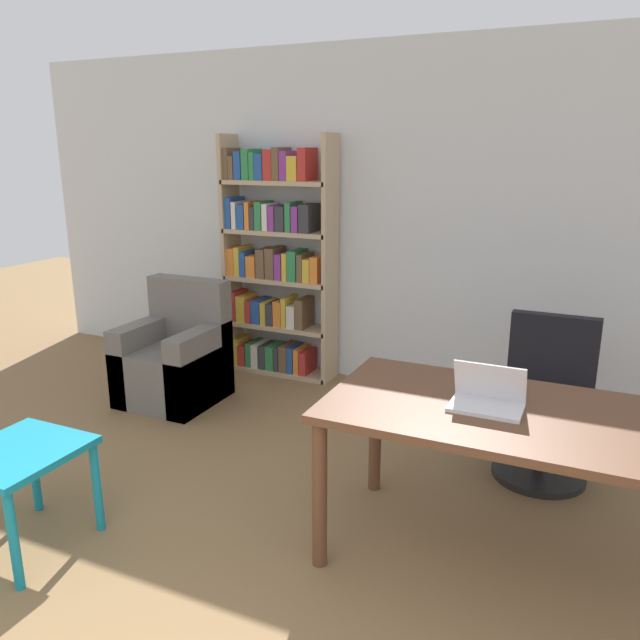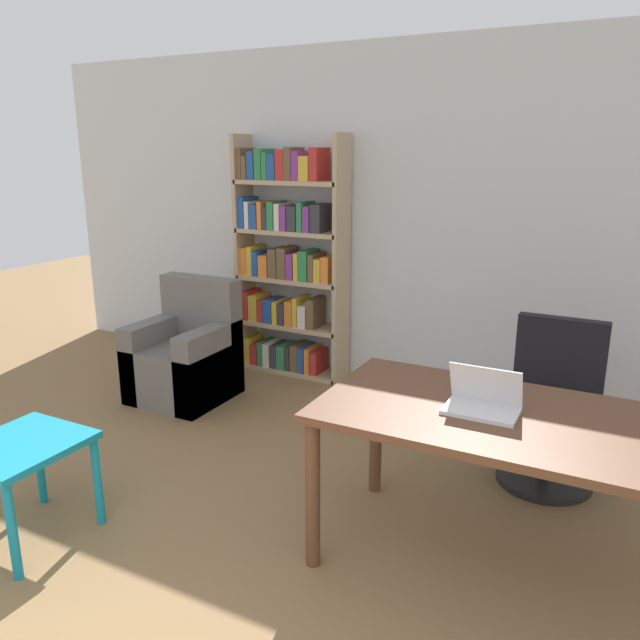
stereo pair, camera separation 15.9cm
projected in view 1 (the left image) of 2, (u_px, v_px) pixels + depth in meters
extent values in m
cube|color=silver|center=(458.00, 224.00, 4.74)|extent=(8.00, 0.06, 2.70)
cube|color=brown|center=(528.00, 417.00, 2.75)|extent=(1.80, 0.88, 0.04)
cylinder|color=brown|center=(320.00, 495.00, 2.86)|extent=(0.07, 0.07, 0.74)
cylinder|color=brown|center=(375.00, 430.00, 3.52)|extent=(0.07, 0.07, 0.74)
cube|color=silver|center=(486.00, 408.00, 2.78)|extent=(0.32, 0.20, 0.02)
cube|color=silver|center=(490.00, 382.00, 2.81)|extent=(0.32, 0.09, 0.19)
cube|color=navy|center=(490.00, 381.00, 2.81)|extent=(0.29, 0.07, 0.17)
cylinder|color=black|center=(538.00, 473.00, 3.75)|extent=(0.54, 0.54, 0.04)
cylinder|color=#262626|center=(541.00, 445.00, 3.70)|extent=(0.06, 0.06, 0.33)
cube|color=black|center=(544.00, 412.00, 3.64)|extent=(0.54, 0.54, 0.10)
cube|color=black|center=(553.00, 353.00, 3.76)|extent=(0.51, 0.08, 0.48)
cube|color=teal|center=(18.00, 453.00, 2.97)|extent=(0.51, 0.57, 0.04)
cylinder|color=teal|center=(14.00, 541.00, 2.73)|extent=(0.04, 0.04, 0.49)
cylinder|color=teal|center=(34.00, 469.00, 3.34)|extent=(0.04, 0.04, 0.49)
cylinder|color=teal|center=(97.00, 487.00, 3.16)|extent=(0.04, 0.04, 0.49)
cube|color=#66605B|center=(173.00, 374.00, 4.83)|extent=(0.68, 0.68, 0.43)
cube|color=#66605B|center=(190.00, 309.00, 4.93)|extent=(0.68, 0.16, 0.49)
cube|color=#66605B|center=(145.00, 359.00, 4.91)|extent=(0.16, 0.68, 0.61)
cube|color=#66605B|center=(201.00, 368.00, 4.70)|extent=(0.16, 0.68, 0.61)
cube|color=tan|center=(231.00, 255.00, 5.43)|extent=(0.04, 0.28, 2.02)
cube|color=tan|center=(330.00, 262.00, 5.05)|extent=(0.04, 0.28, 2.02)
cube|color=tan|center=(281.00, 370.00, 5.51)|extent=(0.94, 0.28, 0.04)
cube|color=gold|center=(240.00, 349.00, 5.64)|extent=(0.08, 0.24, 0.23)
cube|color=#B72D28|center=(248.00, 353.00, 5.61)|extent=(0.07, 0.24, 0.18)
cube|color=#2D7F47|center=(255.00, 352.00, 5.58)|extent=(0.05, 0.24, 0.21)
cube|color=silver|center=(261.00, 353.00, 5.56)|extent=(0.07, 0.24, 0.21)
cube|color=#333338|center=(268.00, 355.00, 5.53)|extent=(0.07, 0.24, 0.21)
cube|color=#2D7F47|center=(275.00, 356.00, 5.50)|extent=(0.08, 0.24, 0.21)
cube|color=#333338|center=(282.00, 356.00, 5.47)|extent=(0.04, 0.24, 0.21)
cube|color=brown|center=(288.00, 356.00, 5.44)|extent=(0.07, 0.24, 0.23)
cube|color=#234C99|center=(295.00, 358.00, 5.41)|extent=(0.05, 0.24, 0.23)
cube|color=orange|center=(302.00, 359.00, 5.39)|extent=(0.05, 0.24, 0.22)
cube|color=#B72D28|center=(308.00, 361.00, 5.37)|extent=(0.06, 0.24, 0.20)
cube|color=tan|center=(280.00, 326.00, 5.40)|extent=(0.94, 0.28, 0.04)
cube|color=#B72D28|center=(238.00, 305.00, 5.53)|extent=(0.07, 0.24, 0.25)
cube|color=gold|center=(247.00, 307.00, 5.50)|extent=(0.09, 0.24, 0.23)
cube|color=#B72D28|center=(254.00, 310.00, 5.47)|extent=(0.05, 0.24, 0.19)
cube|color=#234C99|center=(261.00, 310.00, 5.44)|extent=(0.08, 0.24, 0.20)
cube|color=gold|center=(269.00, 311.00, 5.41)|extent=(0.05, 0.24, 0.20)
cube|color=#333338|center=(275.00, 313.00, 5.39)|extent=(0.06, 0.24, 0.19)
cube|color=orange|center=(283.00, 312.00, 5.35)|extent=(0.07, 0.24, 0.22)
cube|color=gold|center=(289.00, 311.00, 5.32)|extent=(0.04, 0.24, 0.25)
cube|color=silver|center=(296.00, 315.00, 5.31)|extent=(0.07, 0.24, 0.19)
cube|color=brown|center=(305.00, 312.00, 5.27)|extent=(0.07, 0.24, 0.25)
cube|color=tan|center=(279.00, 280.00, 5.29)|extent=(0.94, 0.28, 0.04)
cube|color=orange|center=(237.00, 261.00, 5.42)|extent=(0.07, 0.24, 0.24)
cube|color=gold|center=(243.00, 260.00, 5.40)|extent=(0.05, 0.24, 0.25)
cube|color=#234C99|center=(249.00, 263.00, 5.38)|extent=(0.05, 0.24, 0.21)
cube|color=orange|center=(257.00, 265.00, 5.35)|extent=(0.09, 0.24, 0.18)
cube|color=brown|center=(266.00, 262.00, 5.30)|extent=(0.08, 0.24, 0.25)
cube|color=brown|center=(276.00, 262.00, 5.27)|extent=(0.08, 0.24, 0.26)
cube|color=#7F338C|center=(284.00, 266.00, 5.24)|extent=(0.06, 0.24, 0.22)
cube|color=gold|center=(290.00, 266.00, 5.21)|extent=(0.04, 0.24, 0.23)
cube|color=#2D7F47|center=(297.00, 265.00, 5.18)|extent=(0.08, 0.24, 0.25)
cube|color=brown|center=(305.00, 267.00, 5.16)|extent=(0.05, 0.24, 0.23)
cube|color=gold|center=(312.00, 269.00, 5.14)|extent=(0.06, 0.24, 0.19)
cube|color=orange|center=(319.00, 269.00, 5.11)|extent=(0.07, 0.24, 0.21)
cube|color=tan|center=(279.00, 232.00, 5.18)|extent=(0.94, 0.28, 0.04)
cube|color=#234C99|center=(234.00, 212.00, 5.32)|extent=(0.06, 0.24, 0.26)
cube|color=silver|center=(240.00, 215.00, 5.30)|extent=(0.04, 0.24, 0.23)
cube|color=#234C99|center=(247.00, 216.00, 5.27)|extent=(0.07, 0.24, 0.20)
cube|color=orange|center=(253.00, 215.00, 5.25)|extent=(0.04, 0.24, 0.23)
cube|color=#333338|center=(258.00, 218.00, 5.23)|extent=(0.04, 0.24, 0.19)
cube|color=#2D7F47|center=(264.00, 215.00, 5.20)|extent=(0.06, 0.24, 0.23)
cube|color=silver|center=(271.00, 216.00, 5.18)|extent=(0.05, 0.24, 0.22)
cube|color=#7F338C|center=(277.00, 218.00, 5.16)|extent=(0.06, 0.24, 0.20)
cube|color=#333338|center=(286.00, 218.00, 5.13)|extent=(0.08, 0.24, 0.20)
cube|color=#2D7F47|center=(294.00, 216.00, 5.09)|extent=(0.05, 0.24, 0.24)
cube|color=#7F338C|center=(300.00, 219.00, 5.07)|extent=(0.06, 0.24, 0.21)
cube|color=#333338|center=(310.00, 218.00, 5.03)|extent=(0.09, 0.24, 0.22)
cube|color=tan|center=(278.00, 183.00, 5.08)|extent=(0.94, 0.28, 0.04)
cube|color=brown|center=(232.00, 164.00, 5.21)|extent=(0.05, 0.24, 0.26)
cube|color=brown|center=(238.00, 168.00, 5.20)|extent=(0.05, 0.24, 0.19)
cube|color=#234C99|center=(244.00, 165.00, 5.17)|extent=(0.06, 0.24, 0.23)
cube|color=#2D7F47|center=(252.00, 164.00, 5.14)|extent=(0.06, 0.24, 0.25)
cube|color=#2D7F47|center=(258.00, 166.00, 5.12)|extent=(0.05, 0.24, 0.22)
cube|color=#234C99|center=(265.00, 167.00, 5.09)|extent=(0.07, 0.24, 0.21)
cube|color=#B72D28|center=(274.00, 165.00, 5.05)|extent=(0.08, 0.24, 0.24)
cube|color=brown|center=(282.00, 164.00, 5.02)|extent=(0.06, 0.24, 0.26)
cube|color=#7F338C|center=(289.00, 166.00, 5.00)|extent=(0.06, 0.24, 0.23)
cube|color=gold|center=(298.00, 168.00, 4.97)|extent=(0.09, 0.24, 0.19)
cube|color=#B72D28|center=(308.00, 164.00, 4.93)|extent=(0.07, 0.24, 0.26)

